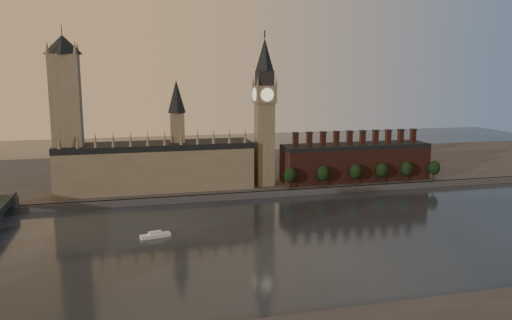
% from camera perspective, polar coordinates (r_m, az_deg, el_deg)
% --- Properties ---
extents(ground, '(900.00, 900.00, 0.00)m').
position_cam_1_polar(ground, '(252.48, 5.40, -9.13)').
color(ground, black).
rests_on(ground, ground).
extents(north_bank, '(900.00, 182.00, 4.00)m').
position_cam_1_polar(north_bank, '(418.45, -2.83, -1.22)').
color(north_bank, '#4A494F').
rests_on(north_bank, ground).
extents(palace_of_westminster, '(130.00, 30.30, 74.00)m').
position_cam_1_polar(palace_of_westminster, '(345.18, -11.26, -0.43)').
color(palace_of_westminster, '#797256').
rests_on(palace_of_westminster, north_bank).
extents(victoria_tower, '(24.00, 24.00, 108.00)m').
position_cam_1_polar(victoria_tower, '(342.49, -20.83, 5.36)').
color(victoria_tower, '#797256').
rests_on(victoria_tower, north_bank).
extents(big_ben, '(15.00, 15.00, 107.00)m').
position_cam_1_polar(big_ben, '(347.80, 0.98, 5.68)').
color(big_ben, '#797256').
rests_on(big_ben, north_bank).
extents(chimney_block, '(110.00, 25.00, 37.00)m').
position_cam_1_polar(chimney_block, '(377.01, 11.28, -0.17)').
color(chimney_block, '#4B241C').
rests_on(chimney_block, north_bank).
extents(embankment_tree_0, '(8.60, 8.60, 14.88)m').
position_cam_1_polar(embankment_tree_0, '(342.54, 3.91, -1.73)').
color(embankment_tree_0, black).
rests_on(embankment_tree_0, north_bank).
extents(embankment_tree_1, '(8.60, 8.60, 14.88)m').
position_cam_1_polar(embankment_tree_1, '(350.20, 7.67, -1.54)').
color(embankment_tree_1, black).
rests_on(embankment_tree_1, north_bank).
extents(embankment_tree_2, '(8.60, 8.60, 14.88)m').
position_cam_1_polar(embankment_tree_2, '(360.12, 11.30, -1.33)').
color(embankment_tree_2, black).
rests_on(embankment_tree_2, north_bank).
extents(embankment_tree_3, '(8.60, 8.60, 14.88)m').
position_cam_1_polar(embankment_tree_3, '(369.88, 14.18, -1.15)').
color(embankment_tree_3, black).
rests_on(embankment_tree_3, north_bank).
extents(embankment_tree_4, '(8.60, 8.60, 14.88)m').
position_cam_1_polar(embankment_tree_4, '(380.37, 16.82, -0.98)').
color(embankment_tree_4, black).
rests_on(embankment_tree_4, north_bank).
extents(embankment_tree_5, '(8.60, 8.60, 14.88)m').
position_cam_1_polar(embankment_tree_5, '(391.59, 19.69, -0.83)').
color(embankment_tree_5, black).
rests_on(embankment_tree_5, north_bank).
extents(river_boat, '(15.72, 7.66, 3.03)m').
position_cam_1_polar(river_boat, '(260.69, -11.43, -8.40)').
color(river_boat, white).
rests_on(river_boat, ground).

